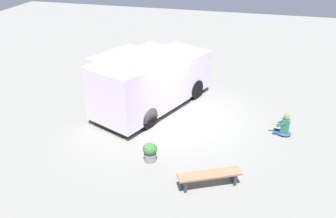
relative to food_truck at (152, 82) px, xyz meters
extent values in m
plane|color=gray|center=(-0.71, -1.18, -1.14)|extent=(40.00, 40.00, 0.00)
cube|color=white|center=(-0.66, 0.27, 0.16)|extent=(4.41, 3.48, 2.13)
cube|color=white|center=(1.90, -0.80, -0.04)|extent=(2.33, 2.55, 1.72)
cube|color=black|center=(2.65, -1.12, 0.26)|extent=(0.69, 1.60, 0.65)
cube|color=black|center=(-0.24, 1.27, 0.29)|extent=(1.98, 0.85, 0.74)
cube|color=white|center=(-0.13, 1.54, 1.18)|extent=(2.38, 1.45, 0.03)
cube|color=black|center=(0.11, -0.05, -1.02)|extent=(5.52, 3.62, 0.23)
cylinder|color=black|center=(1.32, -1.60, -0.71)|extent=(0.87, 0.53, 0.85)
cylinder|color=black|center=(2.07, 0.17, -0.71)|extent=(0.87, 0.53, 0.85)
cylinder|color=black|center=(-1.67, -0.35, -0.71)|extent=(0.87, 0.53, 0.85)
cylinder|color=black|center=(-0.92, 1.43, -0.71)|extent=(0.87, 0.53, 0.85)
ellipsoid|color=navy|center=(-0.89, -5.34, -1.07)|extent=(0.50, 0.57, 0.13)
cube|color=navy|center=(-0.77, -5.15, -1.08)|extent=(0.16, 0.37, 0.11)
cube|color=navy|center=(-0.96, -5.12, -1.08)|extent=(0.16, 0.37, 0.11)
cube|color=#2A6F59|center=(-0.89, -5.34, -0.75)|extent=(0.26, 0.33, 0.52)
sphere|color=#D4B17D|center=(-0.89, -5.34, -0.39)|extent=(0.21, 0.21, 0.21)
sphere|color=olive|center=(-0.89, -5.34, -0.36)|extent=(0.21, 0.21, 0.21)
cube|color=#2A6F59|center=(-0.78, -5.21, -0.68)|extent=(0.13, 0.35, 0.27)
cube|color=#2A6F59|center=(-0.96, -5.18, -0.68)|extent=(0.13, 0.35, 0.27)
cylinder|color=tan|center=(-0.85, -5.03, -0.75)|extent=(0.10, 0.39, 0.07)
cube|color=#C94333|center=(-0.85, -5.03, -0.74)|extent=(0.06, 0.32, 0.02)
cylinder|color=#4E424D|center=(2.48, 3.29, -0.94)|extent=(0.39, 0.39, 0.39)
torus|color=#4A4750|center=(2.48, 3.29, -0.76)|extent=(0.42, 0.42, 0.04)
ellipsoid|color=#408E3B|center=(2.48, 3.29, -0.60)|extent=(0.39, 0.39, 0.33)
sphere|color=purple|center=(2.39, 3.42, -0.55)|extent=(0.07, 0.07, 0.07)
sphere|color=purple|center=(2.35, 3.23, -0.55)|extent=(0.06, 0.06, 0.06)
sphere|color=purple|center=(2.64, 3.35, -0.59)|extent=(0.06, 0.06, 0.06)
sphere|color=purple|center=(2.42, 3.43, -0.55)|extent=(0.08, 0.08, 0.08)
sphere|color=purple|center=(2.61, 3.20, -0.57)|extent=(0.06, 0.06, 0.06)
cylinder|color=gray|center=(-3.70, -1.05, -0.99)|extent=(0.38, 0.38, 0.29)
torus|color=gray|center=(-3.70, -1.05, -0.87)|extent=(0.41, 0.41, 0.04)
ellipsoid|color=#347330|center=(-3.70, -1.05, -0.68)|extent=(0.47, 0.47, 0.40)
sphere|color=#A645A3|center=(-3.51, -1.09, -0.62)|extent=(0.08, 0.08, 0.08)
sphere|color=purple|center=(-3.76, -1.23, -0.64)|extent=(0.09, 0.09, 0.09)
sphere|color=#AE31AB|center=(-3.71, -0.86, -0.65)|extent=(0.09, 0.09, 0.09)
sphere|color=#A14BA8|center=(-3.82, -0.98, -0.55)|extent=(0.09, 0.09, 0.09)
sphere|color=#A54CA0|center=(-3.85, -1.08, -0.56)|extent=(0.08, 0.08, 0.08)
cube|color=#936B4C|center=(-4.44, -3.11, -0.71)|extent=(1.20, 1.87, 0.06)
cube|color=#2C3638|center=(-4.10, -3.78, -0.94)|extent=(0.34, 0.22, 0.39)
cube|color=#2C3638|center=(-4.77, -2.43, -0.94)|extent=(0.34, 0.22, 0.39)
camera|label=1|loc=(-12.57, -4.00, 5.70)|focal=37.28mm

